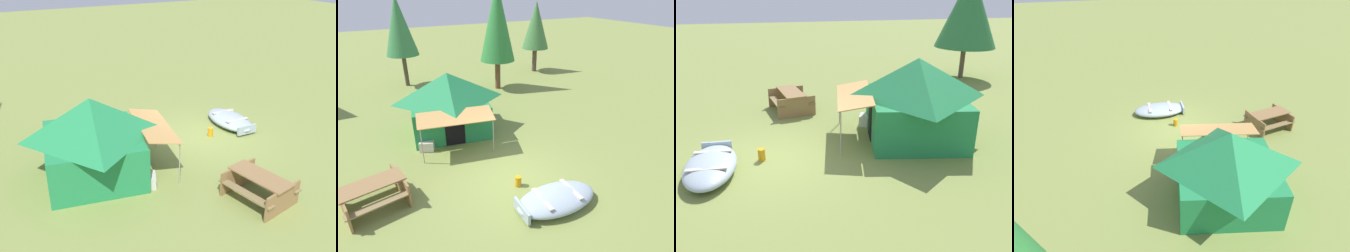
# 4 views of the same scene
# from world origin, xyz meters

# --- Properties ---
(ground_plane) EXTENTS (80.00, 80.00, 0.00)m
(ground_plane) POSITION_xyz_m (0.00, 0.00, 0.00)
(ground_plane) COLOR olive
(beached_rowboat) EXTENTS (2.51, 1.38, 0.45)m
(beached_rowboat) POSITION_xyz_m (0.48, -1.75, 0.23)
(beached_rowboat) COLOR #9BADB9
(beached_rowboat) RESTS_ON ground_plane
(canvas_cabin_tent) EXTENTS (3.79, 4.44, 2.56)m
(canvas_cabin_tent) POSITION_xyz_m (-0.64, 4.30, 1.33)
(canvas_cabin_tent) COLOR #218146
(canvas_cabin_tent) RESTS_ON ground_plane
(picnic_table) EXTENTS (2.01, 1.74, 0.79)m
(picnic_table) POSITION_xyz_m (-4.11, 0.67, 0.49)
(picnic_table) COLOR olive
(picnic_table) RESTS_ON ground_plane
(cooler_box) EXTENTS (0.61, 0.48, 0.38)m
(cooler_box) POSITION_xyz_m (-2.02, 3.04, 0.19)
(cooler_box) COLOR beige
(cooler_box) RESTS_ON ground_plane
(fuel_can) EXTENTS (0.21, 0.21, 0.34)m
(fuel_can) POSITION_xyz_m (-0.02, -0.46, 0.17)
(fuel_can) COLOR orange
(fuel_can) RESTS_ON ground_plane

